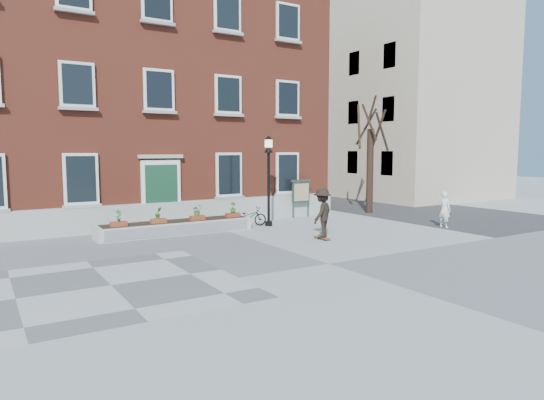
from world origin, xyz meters
TOP-DOWN VIEW (x-y plane):
  - ground at (0.00, 0.00)m, footprint 100.00×100.00m
  - checker_patch at (-6.00, 1.00)m, footprint 6.00×6.00m
  - bicycle at (1.38, 7.36)m, footprint 1.65×0.76m
  - parked_car at (10.45, 17.78)m, footprint 2.38×4.36m
  - bystander at (8.36, 2.68)m, footprint 0.40×0.59m
  - brick_building at (-2.00, 13.98)m, footprint 18.40×10.85m
  - planter_assembly at (-1.99, 7.18)m, footprint 6.20×1.12m
  - bare_tree at (9.01, 8.01)m, footprint 1.83×1.83m
  - side_street at (17.99, 19.78)m, footprint 15.20×36.00m
  - lamp_post at (2.19, 7.03)m, footprint 0.40×0.40m
  - notice_board at (4.94, 8.50)m, footprint 1.10×0.16m
  - skateboarder at (2.21, 3.22)m, footprint 1.37×1.19m

SIDE VIEW (x-z plane):
  - ground at x=0.00m, z-range 0.00..0.00m
  - checker_patch at x=-6.00m, z-range 0.00..0.01m
  - planter_assembly at x=-1.99m, z-range -0.27..0.88m
  - bicycle at x=1.38m, z-range 0.00..0.84m
  - parked_car at x=10.45m, z-range 0.00..1.36m
  - bystander at x=8.36m, z-range 0.00..1.57m
  - skateboarder at x=2.21m, z-range 0.03..1.94m
  - notice_board at x=4.94m, z-range 0.33..2.20m
  - lamp_post at x=2.19m, z-range 0.57..4.50m
  - bare_tree at x=9.01m, z-range -0.29..5.87m
  - brick_building at x=-2.00m, z-range 0.00..12.60m
  - side_street at x=17.99m, z-range -0.23..14.27m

